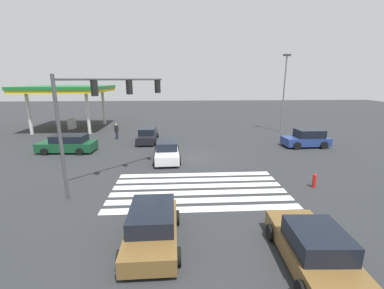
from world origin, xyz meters
name	(u,v)px	position (x,y,z in m)	size (l,w,h in m)	color
ground_plane	(192,158)	(0.00, 0.00, 0.00)	(117.04, 117.04, 0.00)	#2B2D30
crosswalk_markings	(198,189)	(0.00, -6.26, 0.00)	(10.02, 5.35, 0.01)	silver
traffic_signal_mast	(102,105)	(-5.39, -5.39, 4.84)	(5.02, 5.02, 6.49)	#47474C
car_0	(167,151)	(-2.03, -0.29, 0.69)	(2.19, 4.79, 1.47)	silver
car_1	(68,144)	(-10.81, 2.34, 0.74)	(4.90, 2.39, 1.53)	#144728
car_2	(314,249)	(3.36, -12.84, 0.66)	(2.34, 4.85, 1.48)	brown
car_3	(152,226)	(-2.22, -11.14, 0.68)	(2.20, 4.19, 1.42)	brown
car_4	(148,135)	(-4.20, 5.66, 0.69)	(2.05, 4.28, 1.47)	black
car_5	(307,138)	(11.09, 2.93, 0.79)	(4.20, 2.28, 1.66)	navy
gas_station_canopy	(68,90)	(-14.80, 13.58, 4.92)	(9.63, 9.63, 5.44)	yellow
pedestrian	(117,131)	(-7.64, 7.19, 0.94)	(0.41, 0.41, 1.68)	#232842
street_light_pole_b	(284,87)	(11.53, 10.19, 5.34)	(0.80, 0.36, 9.04)	slate
fire_hydrant	(314,181)	(6.87, -6.40, 0.43)	(0.22, 0.22, 0.86)	red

